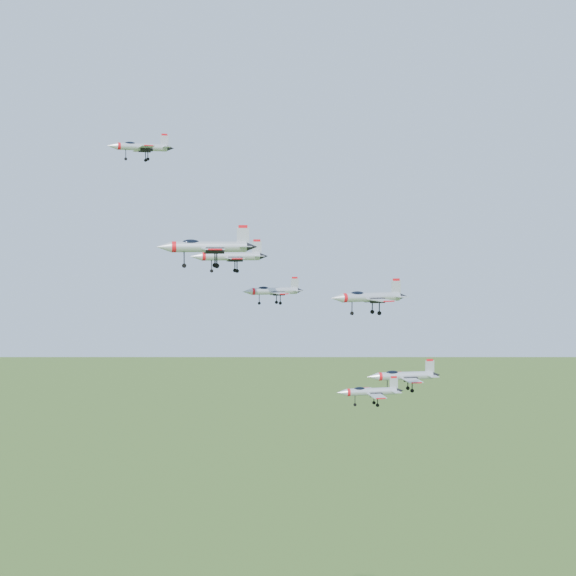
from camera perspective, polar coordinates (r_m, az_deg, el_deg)
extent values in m
cylinder|color=#ADB3BA|center=(138.97, -10.33, 9.83)|extent=(8.39, 2.84, 1.20)
cone|color=#ADB3BA|center=(138.15, -12.39, 9.85)|extent=(1.87, 1.51, 1.20)
cone|color=black|center=(139.92, -8.36, 9.80)|extent=(1.47, 1.26, 1.02)
ellipsoid|color=black|center=(138.67, -11.17, 10.02)|extent=(2.16, 1.25, 0.76)
cube|color=#ADB3BA|center=(136.45, -10.05, 9.86)|extent=(2.89, 4.41, 0.13)
cube|color=#ADB3BA|center=(141.50, -10.44, 9.62)|extent=(2.89, 4.41, 0.13)
cube|color=#ADB3BA|center=(139.85, -8.78, 10.32)|extent=(1.38, 0.39, 1.94)
cube|color=red|center=(139.98, -8.79, 10.73)|extent=(1.02, 0.33, 0.32)
cylinder|color=#ADB3BA|center=(132.29, -4.09, 2.26)|extent=(9.63, 1.93, 1.38)
cone|color=#ADB3BA|center=(131.57, -6.56, 2.25)|extent=(1.99, 1.49, 1.38)
cone|color=black|center=(133.21, -1.74, 2.28)|extent=(1.55, 1.26, 1.17)
ellipsoid|color=black|center=(131.96, -5.10, 2.48)|extent=(2.39, 1.13, 0.88)
cube|color=#ADB3BA|center=(129.38, -3.80, 2.12)|extent=(2.71, 4.81, 0.15)
cube|color=#ADB3BA|center=(135.27, -4.19, 2.17)|extent=(2.71, 4.81, 0.15)
cube|color=#ADB3BA|center=(132.98, -2.23, 2.89)|extent=(1.60, 0.22, 2.23)
cube|color=red|center=(132.98, -2.23, 3.40)|extent=(1.18, 0.22, 0.37)
cylinder|color=#ADB3BA|center=(105.57, -5.63, 2.93)|extent=(9.86, 1.73, 1.42)
cone|color=#ADB3BA|center=(105.17, -8.83, 2.91)|extent=(2.01, 1.48, 1.42)
cone|color=black|center=(106.25, -2.58, 2.95)|extent=(1.57, 1.25, 1.21)
ellipsoid|color=black|center=(105.36, -6.93, 3.21)|extent=(2.43, 1.10, 0.90)
cube|color=#ADB3BA|center=(102.55, -5.35, 2.77)|extent=(2.66, 4.88, 0.15)
cube|color=#ADB3BA|center=(108.63, -5.67, 2.80)|extent=(2.66, 4.88, 0.15)
cube|color=#ADB3BA|center=(106.08, -3.22, 3.74)|extent=(1.64, 0.18, 2.29)
cube|color=red|center=(106.10, -3.22, 4.39)|extent=(1.20, 0.19, 0.38)
cylinder|color=#ADB3BA|center=(140.22, -0.98, -0.21)|extent=(8.44, 2.72, 1.21)
cone|color=#ADB3BA|center=(138.69, -2.94, -0.26)|extent=(1.86, 1.49, 1.21)
cone|color=black|center=(141.85, 0.87, -0.17)|extent=(1.47, 1.25, 1.03)
ellipsoid|color=black|center=(139.55, -1.77, -0.04)|extent=(2.17, 1.23, 0.77)
cube|color=#ADB3BA|center=(137.84, -0.56, -0.37)|extent=(2.85, 4.41, 0.13)
cube|color=#ADB3BA|center=(142.75, -1.24, -0.24)|extent=(2.85, 4.41, 0.13)
cube|color=#ADB3BA|center=(141.42, 0.48, 0.33)|extent=(1.39, 0.37, 1.95)
cube|color=red|center=(141.37, 0.48, 0.74)|extent=(1.03, 0.32, 0.32)
cylinder|color=#ADB3BA|center=(116.70, 5.91, -0.65)|extent=(9.15, 3.16, 1.31)
cone|color=#ADB3BA|center=(114.33, 3.48, -0.72)|extent=(2.05, 1.66, 1.31)
cone|color=black|center=(119.17, 8.16, -0.58)|extent=(1.61, 1.38, 1.11)
ellipsoid|color=black|center=(115.67, 4.94, -0.43)|extent=(2.36, 1.38, 0.83)
cube|color=#ADB3BA|center=(114.31, 6.65, -0.86)|extent=(3.18, 4.82, 0.14)
cube|color=#ADB3BA|center=(119.32, 5.38, -0.68)|extent=(3.18, 4.82, 0.14)
cube|color=#ADB3BA|center=(118.54, 7.70, 0.06)|extent=(1.50, 0.43, 2.12)
cube|color=red|center=(118.49, 7.70, 0.60)|extent=(1.11, 0.37, 0.35)
cylinder|color=#ADB3BA|center=(129.30, 5.95, -7.34)|extent=(8.13, 1.32, 1.17)
cone|color=#ADB3BA|center=(128.05, 3.85, -7.43)|extent=(1.64, 1.20, 1.17)
cone|color=black|center=(130.66, 7.94, -7.24)|extent=(1.28, 1.02, 1.00)
ellipsoid|color=black|center=(128.69, 5.10, -7.18)|extent=(2.00, 0.88, 0.74)
cube|color=#ADB3BA|center=(127.01, 6.35, -7.64)|extent=(2.14, 4.00, 0.13)
cube|color=#ADB3BA|center=(131.77, 5.72, -7.23)|extent=(2.14, 4.00, 0.13)
cube|color=#ADB3BA|center=(130.14, 7.53, -6.73)|extent=(1.35, 0.13, 1.89)
cube|color=red|center=(129.97, 7.53, -6.30)|extent=(0.99, 0.14, 0.32)
cylinder|color=#ADB3BA|center=(148.25, 8.34, -6.19)|extent=(10.19, 1.53, 1.47)
cone|color=#ADB3BA|center=(146.51, 6.05, -6.29)|extent=(2.05, 1.48, 1.47)
cone|color=black|center=(150.14, 10.49, -6.09)|extent=(1.59, 1.26, 1.25)
ellipsoid|color=black|center=(147.42, 7.42, -6.02)|extent=(2.50, 1.07, 0.93)
cube|color=#ADB3BA|center=(145.40, 8.81, -6.50)|extent=(2.63, 4.99, 0.16)
cube|color=#ADB3BA|center=(151.34, 8.05, -6.11)|extent=(2.63, 4.99, 0.16)
cube|color=#ADB3BA|center=(149.49, 10.05, -5.54)|extent=(1.70, 0.15, 2.38)
cube|color=red|center=(149.30, 10.05, -5.07)|extent=(1.25, 0.17, 0.40)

